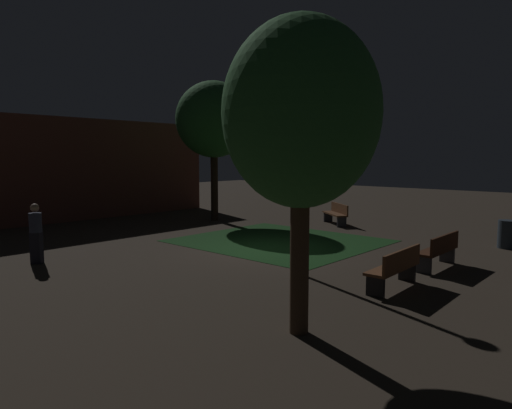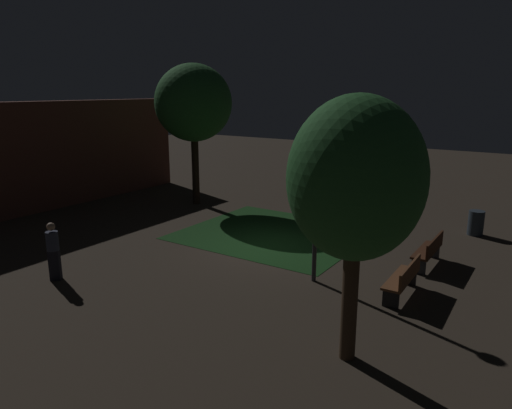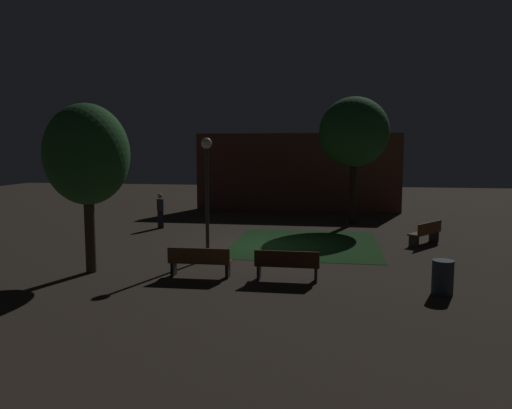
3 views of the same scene
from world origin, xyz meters
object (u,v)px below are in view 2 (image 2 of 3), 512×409
object	(u,v)px
bench_by_lamp	(429,250)
tree_left_canopy	(356,180)
pedestrian	(53,250)
bench_corner	(316,195)
bench_front_left	(404,278)
lamp_post_plaza_east	(317,180)
trash_bin	(476,223)
tree_right_canopy	(193,103)

from	to	relation	value
bench_by_lamp	tree_left_canopy	size ratio (longest dim) A/B	0.36
pedestrian	bench_corner	bearing A→B (deg)	-10.49
bench_front_left	bench_by_lamp	size ratio (longest dim) A/B	1.00
lamp_post_plaza_east	bench_corner	bearing A→B (deg)	26.10
trash_bin	tree_right_canopy	bearing A→B (deg)	99.20
tree_right_canopy	tree_left_canopy	bearing A→B (deg)	-127.03
lamp_post_plaza_east	tree_right_canopy	bearing A→B (deg)	59.15
bench_by_lamp	bench_corner	xyz separation A→B (m)	(4.80, 6.06, 0.00)
tree_right_canopy	pedestrian	bearing A→B (deg)	-163.80
tree_right_canopy	lamp_post_plaza_east	size ratio (longest dim) A/B	1.52
bench_front_left	pedestrian	distance (m)	9.19
bench_front_left	lamp_post_plaza_east	distance (m)	3.28
tree_right_canopy	bench_front_left	bearing A→B (deg)	-113.52
bench_corner	tree_left_canopy	xyz separation A→B (m)	(-10.69, -5.99, 3.00)
bench_front_left	bench_corner	distance (m)	9.50
bench_by_lamp	lamp_post_plaza_east	xyz separation A→B (m)	(-2.88, 2.30, 2.30)
tree_right_canopy	bench_corner	bearing A→B (deg)	-60.72
bench_by_lamp	lamp_post_plaza_east	bearing A→B (deg)	141.40
pedestrian	tree_right_canopy	bearing A→B (deg)	16.20
bench_by_lamp	pedestrian	distance (m)	10.56
bench_by_lamp	lamp_post_plaza_east	distance (m)	4.34
lamp_post_plaza_east	trash_bin	bearing A→B (deg)	-22.93
bench_corner	lamp_post_plaza_east	xyz separation A→B (m)	(-7.68, -3.76, 2.30)
pedestrian	bench_by_lamp	bearing A→B (deg)	-50.82
tree_left_canopy	trash_bin	distance (m)	10.38
bench_corner	lamp_post_plaza_east	bearing A→B (deg)	-153.90
tree_right_canopy	pedestrian	xyz separation A→B (m)	(-8.84, -2.57, -3.59)
bench_corner	trash_bin	bearing A→B (deg)	-96.75
bench_by_lamp	bench_front_left	bearing A→B (deg)	180.00
bench_front_left	tree_right_canopy	bearing A→B (deg)	66.48
bench_front_left	tree_right_canopy	distance (m)	12.38
tree_left_canopy	pedestrian	world-z (taller)	tree_left_canopy
bench_by_lamp	pedestrian	bearing A→B (deg)	129.18
bench_corner	tree_right_canopy	distance (m)	6.68
bench_front_left	bench_corner	size ratio (longest dim) A/B	1.05
tree_left_canopy	trash_bin	size ratio (longest dim) A/B	5.68
trash_bin	pedestrian	bearing A→B (deg)	140.52
bench_by_lamp	pedestrian	world-z (taller)	pedestrian
bench_by_lamp	lamp_post_plaza_east	size ratio (longest dim) A/B	0.45
lamp_post_plaza_east	pedestrian	size ratio (longest dim) A/B	2.50
tree_left_canopy	pedestrian	bearing A→B (deg)	95.54
tree_right_canopy	pedestrian	world-z (taller)	tree_right_canopy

